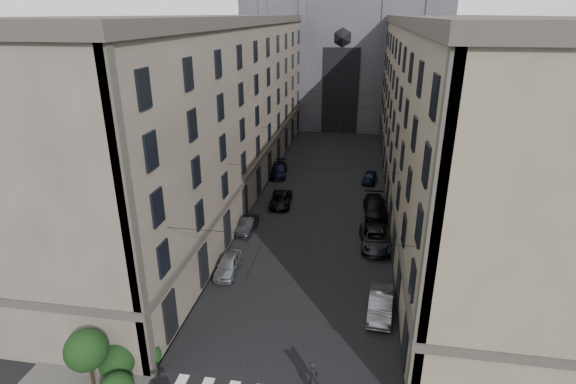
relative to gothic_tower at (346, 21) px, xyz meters
The scene contains 16 objects.
sidewalk_left 44.07m from the gothic_tower, 105.08° to the right, with size 7.00×80.00×0.15m, color #383533.
sidewalk_right 44.07m from the gothic_tower, 74.92° to the right, with size 7.00×80.00×0.15m, color #383533.
building_left 42.07m from the gothic_tower, 109.04° to the right, with size 13.60×60.60×18.85m.
building_right 42.07m from the gothic_tower, 70.96° to the right, with size 13.60×60.60×18.85m.
gothic_tower is the anchor object (origin of this frame).
shrub_cluster 72.29m from the gothic_tower, 97.11° to the right, with size 3.90×4.40×3.90m.
tram_wires 40.72m from the gothic_tower, 90.00° to the right, with size 14.00×60.00×0.43m.
car_left_near 60.27m from the gothic_tower, 95.85° to the right, with size 1.65×4.10×1.40m, color gray.
car_left_midnear 53.40m from the gothic_tower, 97.04° to the right, with size 1.37×3.91×1.29m, color black.
car_left_midfar 47.04m from the gothic_tower, 95.50° to the right, with size 2.14×4.65×1.29m, color black.
car_left_far 38.79m from the gothic_tower, 100.25° to the right, with size 2.09×5.14×1.49m, color black.
car_right_near 63.46m from the gothic_tower, 84.56° to the right, with size 1.56×4.49×1.48m, color slate.
car_right_midnear 54.30m from the gothic_tower, 83.78° to the right, with size 2.53×5.50×1.53m, color black.
car_right_midfar 47.91m from the gothic_tower, 82.68° to the right, with size 2.31×5.68×1.65m, color black.
car_right_far 39.29m from the gothic_tower, 81.59° to the right, with size 1.50×3.73×1.27m, color black.
pedestrian 70.41m from the gothic_tower, 88.28° to the right, with size 0.71×0.47×1.96m, color black.
Camera 1 is at (3.78, -11.98, 19.05)m, focal length 28.00 mm.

